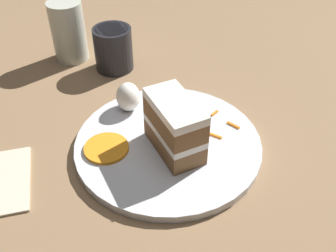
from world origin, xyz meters
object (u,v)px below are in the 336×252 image
object	(u,v)px
orange_garnish	(106,148)
coffee_mug	(113,47)
cream_dollop	(128,97)
plate	(168,144)
drinking_glass	(69,35)
cake_slice	(175,126)

from	to	relation	value
orange_garnish	coffee_mug	distance (m)	0.26
orange_garnish	coffee_mug	world-z (taller)	coffee_mug
coffee_mug	cream_dollop	bearing A→B (deg)	10.79
plate	drinking_glass	world-z (taller)	drinking_glass
cake_slice	plate	bearing A→B (deg)	-85.28
plate	orange_garnish	xyz separation A→B (m)	(0.01, -0.10, 0.01)
coffee_mug	drinking_glass	bearing A→B (deg)	-116.71
plate	cream_dollop	distance (m)	0.11
orange_garnish	drinking_glass	xyz separation A→B (m)	(-0.31, -0.09, 0.04)
plate	coffee_mug	size ratio (longest dim) A/B	3.38
plate	orange_garnish	size ratio (longest dim) A/B	4.26
cake_slice	drinking_glass	distance (m)	0.37
orange_garnish	drinking_glass	bearing A→B (deg)	-164.00
cake_slice	orange_garnish	size ratio (longest dim) A/B	1.71
cream_dollop	orange_garnish	xyz separation A→B (m)	(0.10, -0.03, -0.02)
plate	cream_dollop	world-z (taller)	cream_dollop
plate	orange_garnish	world-z (taller)	orange_garnish
cream_dollop	drinking_glass	xyz separation A→B (m)	(-0.21, -0.12, 0.01)
cream_dollop	orange_garnish	bearing A→B (deg)	-18.67
cake_slice	coffee_mug	size ratio (longest dim) A/B	1.36
cake_slice	orange_garnish	xyz separation A→B (m)	(-0.00, -0.10, -0.04)
plate	coffee_mug	distance (m)	0.27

